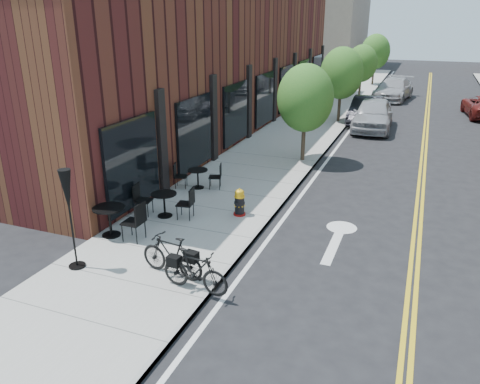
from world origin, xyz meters
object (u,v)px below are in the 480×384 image
at_px(fire_hydrant, 240,202).
at_px(bistro_set_a, 110,217).
at_px(parked_car_b, 366,110).
at_px(bistro_set_b, 164,201).
at_px(parked_car_c, 394,89).
at_px(bistro_set_c, 198,176).
at_px(parked_car_a, 373,114).
at_px(bicycle_left, 172,256).
at_px(patio_umbrella, 68,198).
at_px(bicycle_right, 195,271).

xyz_separation_m(fire_hydrant, bistro_set_a, (-2.68, -2.54, 0.14)).
bearing_deg(parked_car_b, fire_hydrant, -95.48).
height_order(bistro_set_b, parked_car_c, parked_car_c).
distance_m(bistro_set_b, bistro_set_c, 2.52).
bearing_deg(parked_car_a, bicycle_left, -100.18).
bearing_deg(bistro_set_a, parked_car_a, 72.01).
xyz_separation_m(patio_umbrella, parked_car_b, (4.14, 19.04, -1.12)).
relative_size(fire_hydrant, parked_car_c, 0.16).
height_order(bistro_set_c, patio_umbrella, patio_umbrella).
height_order(bicycle_left, parked_car_b, parked_car_b).
relative_size(bicycle_left, patio_umbrella, 0.68).
relative_size(bicycle_left, parked_car_c, 0.32).
height_order(bistro_set_b, parked_car_a, parked_car_a).
bearing_deg(parked_car_a, parked_car_b, 106.39).
relative_size(bicycle_left, parked_car_a, 0.34).
bearing_deg(bicycle_right, bicycle_left, 68.34).
xyz_separation_m(fire_hydrant, bistro_set_b, (-1.99, -0.89, 0.07)).
height_order(bistro_set_a, parked_car_a, parked_car_a).
relative_size(bicycle_right, bistro_set_b, 0.90).
bearing_deg(parked_car_a, bistro_set_a, -109.46).
height_order(bicycle_left, bistro_set_a, bistro_set_a).
bearing_deg(parked_car_a, bistro_set_c, -112.87).
distance_m(patio_umbrella, parked_car_a, 18.09).
height_order(fire_hydrant, bistro_set_a, bistro_set_a).
height_order(bicycle_left, bicycle_right, bicycle_left).
distance_m(bicycle_right, bistro_set_c, 6.37).
bearing_deg(bistro_set_a, bicycle_left, -25.92).
bearing_deg(parked_car_c, fire_hydrant, -88.57).
relative_size(fire_hydrant, parked_car_a, 0.17).
height_order(bicycle_right, parked_car_c, parked_car_c).
bearing_deg(bistro_set_b, patio_umbrella, -106.21).
bearing_deg(parked_car_c, bistro_set_a, -93.76).
xyz_separation_m(parked_car_a, parked_car_b, (-0.53, 1.59, -0.10)).
relative_size(patio_umbrella, parked_car_c, 0.46).
distance_m(fire_hydrant, bistro_set_a, 3.69).
height_order(bistro_set_a, bistro_set_c, bistro_set_a).
distance_m(fire_hydrant, parked_car_a, 13.43).
relative_size(bicycle_right, parked_car_a, 0.33).
bearing_deg(patio_umbrella, parked_car_b, 77.72).
bearing_deg(bistro_set_c, parked_car_c, 59.33).
bearing_deg(parked_car_a, bistro_set_b, -108.82).
relative_size(bistro_set_a, parked_car_a, 0.41).
height_order(bistro_set_c, parked_car_c, parked_car_c).
height_order(bistro_set_c, parked_car_a, parked_car_a).
height_order(fire_hydrant, parked_car_a, parked_car_a).
distance_m(bistro_set_b, parked_car_c, 24.67).
height_order(bicycle_left, parked_car_c, parked_car_c).
relative_size(bicycle_left, bicycle_right, 1.04).
bearing_deg(bicycle_left, parked_car_a, 179.85).
bearing_deg(parked_car_c, patio_umbrella, -92.57).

